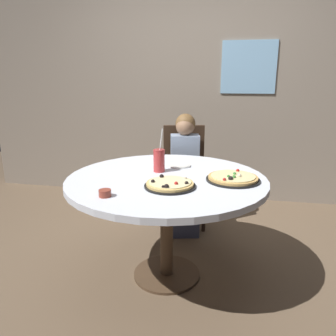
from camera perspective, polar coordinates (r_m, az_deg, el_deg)
The scene contains 10 objects.
ground_plane at distance 2.52m, azimuth -0.23°, elevation -18.14°, with size 8.00×8.00×0.00m, color brown.
wall_with_window at distance 3.85m, azimuth 5.07°, elevation 16.27°, with size 5.20×0.14×2.90m.
dining_table at distance 2.22m, azimuth -0.24°, elevation -3.71°, with size 1.34×1.34×0.75m.
chair_wooden at distance 3.19m, azimuth 2.83°, elevation -0.26°, with size 0.47×0.47×0.95m.
diner_child at distance 3.03m, azimuth 2.98°, elevation -2.04°, with size 0.32×0.43×1.08m.
pizza_veggie at distance 2.00m, azimuth 0.34°, elevation -2.87°, with size 0.32×0.32×0.05m.
pizza_cheese at distance 2.16m, azimuth 11.27°, elevation -1.74°, with size 0.35×0.35×0.05m.
soda_cup at distance 2.30m, azimuth -1.57°, elevation 1.33°, with size 0.08×0.08×0.31m.
sauce_bowl at distance 1.87m, azimuth -10.96°, elevation -4.34°, with size 0.07×0.07×0.04m, color brown.
plate_small at distance 2.47m, azimuth 1.90°, elevation 0.47°, with size 0.18×0.18×0.01m, color white.
Camera 1 is at (0.41, -2.06, 1.40)m, focal length 34.89 mm.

